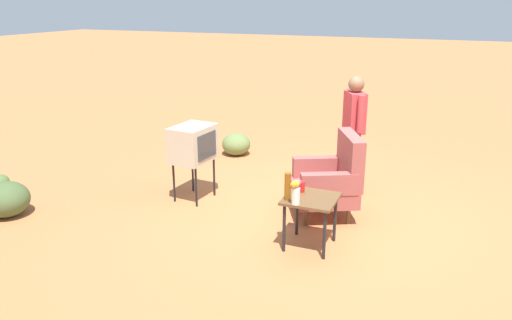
# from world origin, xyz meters

# --- Properties ---
(ground_plane) EXTENTS (60.00, 60.00, 0.00)m
(ground_plane) POSITION_xyz_m (0.00, 0.00, 0.00)
(ground_plane) COLOR #B76B3D
(armchair) EXTENTS (1.03, 1.04, 1.06)m
(armchair) POSITION_xyz_m (0.09, 0.03, 0.50)
(armchair) COLOR brown
(armchair) RESTS_ON ground
(side_table) EXTENTS (0.56, 0.56, 0.58)m
(side_table) POSITION_xyz_m (0.99, 0.03, 0.50)
(side_table) COLOR black
(side_table) RESTS_ON ground
(tv_on_stand) EXTENTS (0.64, 0.50, 1.03)m
(tv_on_stand) POSITION_xyz_m (0.26, -1.84, 0.78)
(tv_on_stand) COLOR black
(tv_on_stand) RESTS_ON ground
(person_standing) EXTENTS (0.50, 0.38, 1.64)m
(person_standing) POSITION_xyz_m (-0.90, 0.07, 0.94)
(person_standing) COLOR #2D3347
(person_standing) RESTS_ON ground
(soda_can_red) EXTENTS (0.07, 0.07, 0.12)m
(soda_can_red) POSITION_xyz_m (0.88, -0.12, 0.65)
(soda_can_red) COLOR red
(soda_can_red) RESTS_ON side_table
(bottle_tall_amber) EXTENTS (0.07, 0.07, 0.30)m
(bottle_tall_amber) POSITION_xyz_m (1.14, -0.19, 0.73)
(bottle_tall_amber) COLOR brown
(bottle_tall_amber) RESTS_ON side_table
(flower_vase) EXTENTS (0.14, 0.10, 0.27)m
(flower_vase) POSITION_xyz_m (1.23, -0.07, 0.73)
(flower_vase) COLOR silver
(flower_vase) RESTS_ON side_table
(shrub_near) EXTENTS (0.50, 0.50, 0.39)m
(shrub_near) POSITION_xyz_m (-1.81, -2.16, 0.19)
(shrub_near) COLOR olive
(shrub_near) RESTS_ON ground
(shrub_far) EXTENTS (0.58, 0.58, 0.45)m
(shrub_far) POSITION_xyz_m (1.67, -3.76, 0.22)
(shrub_far) COLOR #475B33
(shrub_far) RESTS_ON ground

